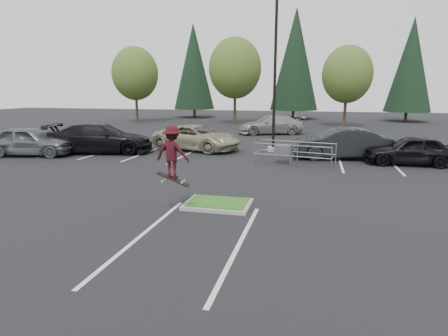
% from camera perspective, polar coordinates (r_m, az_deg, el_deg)
% --- Properties ---
extents(ground, '(120.00, 120.00, 0.00)m').
position_cam_1_polar(ground, '(12.79, -0.94, -5.81)').
color(ground, black).
rests_on(ground, ground).
extents(grass_median, '(2.20, 1.60, 0.16)m').
position_cam_1_polar(grass_median, '(12.77, -0.94, -5.48)').
color(grass_median, gray).
rests_on(grass_median, ground).
extents(stall_lines, '(22.62, 17.60, 0.01)m').
position_cam_1_polar(stall_lines, '(18.77, -0.26, -0.09)').
color(stall_lines, silver).
rests_on(stall_lines, ground).
extents(light_pole, '(0.70, 0.60, 10.12)m').
position_cam_1_polar(light_pole, '(23.94, 7.75, 13.35)').
color(light_pole, gray).
rests_on(light_pole, ground).
extents(decid_a, '(5.44, 5.44, 8.91)m').
position_cam_1_polar(decid_a, '(46.88, -13.36, 13.59)').
color(decid_a, '#38281C').
rests_on(decid_a, ground).
extents(decid_b, '(5.89, 5.89, 9.64)m').
position_cam_1_polar(decid_b, '(43.35, 1.69, 14.67)').
color(decid_b, '#38281C').
rests_on(decid_b, ground).
extents(decid_c, '(5.12, 5.12, 8.38)m').
position_cam_1_polar(decid_c, '(41.75, 18.24, 13.13)').
color(decid_c, '#38281C').
rests_on(decid_c, ground).
extents(conif_a, '(5.72, 5.72, 13.00)m').
position_cam_1_polar(conif_a, '(54.64, -4.64, 15.16)').
color(conif_a, '#38281C').
rests_on(conif_a, ground).
extents(conif_b, '(6.38, 6.38, 14.50)m').
position_cam_1_polar(conif_b, '(52.53, 10.79, 15.95)').
color(conif_b, '#38281C').
rests_on(conif_b, ground).
extents(conif_c, '(5.50, 5.50, 12.50)m').
position_cam_1_polar(conif_c, '(52.52, 26.57, 13.85)').
color(conif_c, '#38281C').
rests_on(conif_c, ground).
extents(cart_corral, '(4.32, 2.21, 1.17)m').
position_cam_1_polar(cart_corral, '(20.18, 9.38, 2.71)').
color(cart_corral, gray).
rests_on(cart_corral, ground).
extents(skateboarder, '(1.09, 0.66, 1.91)m').
position_cam_1_polar(skateboarder, '(11.78, -7.88, 2.36)').
color(skateboarder, black).
rests_on(skateboarder, ground).
extents(car_l_tan, '(6.40, 4.27, 1.63)m').
position_cam_1_polar(car_l_tan, '(24.69, -4.28, 4.67)').
color(car_l_tan, tan).
rests_on(car_l_tan, ground).
extents(car_l_black, '(6.79, 4.04, 1.84)m').
position_cam_1_polar(car_l_black, '(24.71, -18.42, 4.35)').
color(car_l_black, black).
rests_on(car_l_black, ground).
extents(car_l_grey, '(5.45, 3.03, 1.75)m').
position_cam_1_polar(car_l_grey, '(25.26, -27.53, 3.66)').
color(car_l_grey, '#565A5F').
rests_on(car_l_grey, ground).
extents(car_r_charc, '(5.61, 2.72, 1.77)m').
position_cam_1_polar(car_r_charc, '(22.36, 17.27, 3.60)').
color(car_r_charc, black).
rests_on(car_r_charc, ground).
extents(car_r_black, '(4.60, 1.94, 1.55)m').
position_cam_1_polar(car_r_black, '(21.94, 26.55, 2.45)').
color(car_r_black, black).
rests_on(car_r_black, ground).
extents(car_far_silver, '(6.21, 4.33, 1.67)m').
position_cam_1_polar(car_far_silver, '(33.77, 7.34, 6.55)').
color(car_far_silver, '#A1A19C').
rests_on(car_far_silver, ground).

